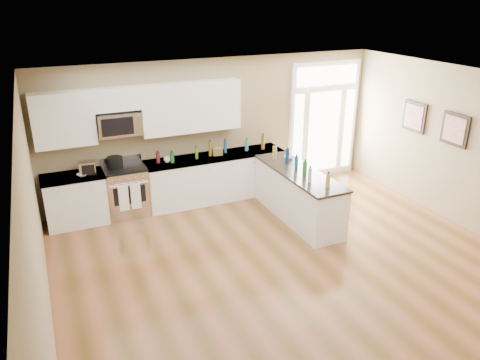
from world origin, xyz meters
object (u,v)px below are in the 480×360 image
object	(u,v)px
kitchen_range	(127,191)
toaster_oven	(87,168)
stockpot	(115,162)
peninsula_cabinet	(298,196)

from	to	relation	value
kitchen_range	toaster_oven	xyz separation A→B (m)	(-0.65, -0.05, 0.58)
kitchen_range	toaster_oven	distance (m)	0.87
toaster_oven	stockpot	bearing A→B (deg)	19.18
stockpot	toaster_oven	size ratio (longest dim) A/B	1.03
kitchen_range	toaster_oven	world-z (taller)	toaster_oven
stockpot	toaster_oven	xyz separation A→B (m)	(-0.50, -0.11, -0.00)
peninsula_cabinet	stockpot	distance (m)	3.44
stockpot	toaster_oven	world-z (taller)	toaster_oven
peninsula_cabinet	kitchen_range	bearing A→B (deg)	153.27
kitchen_range	stockpot	xyz separation A→B (m)	(-0.15, 0.06, 0.58)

